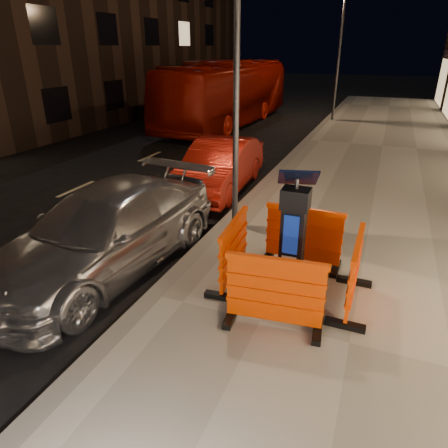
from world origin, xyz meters
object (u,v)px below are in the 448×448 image
at_px(parking_kiosk, 293,237).
at_px(barrier_bldgside, 354,273).
at_px(barrier_back, 303,237).
at_px(bus_doubledecker, 228,124).
at_px(barrier_kerbside, 234,251).
at_px(car_red, 220,190).
at_px(barrier_front, 275,293).
at_px(car_silver, 111,266).

xyz_separation_m(parking_kiosk, barrier_bldgside, (0.95, 0.00, -0.43)).
height_order(barrier_back, bus_doubledecker, bus_doubledecker).
height_order(barrier_kerbside, car_red, barrier_kerbside).
relative_size(parking_kiosk, car_red, 0.46).
xyz_separation_m(barrier_kerbside, car_red, (-2.14, 4.56, -0.69)).
relative_size(parking_kiosk, barrier_front, 1.40).
height_order(barrier_front, barrier_bldgside, same).
xyz_separation_m(barrier_kerbside, car_silver, (-2.37, -0.22, -0.69)).
xyz_separation_m(barrier_front, car_red, (-3.09, 5.51, -0.69)).
relative_size(barrier_front, barrier_back, 1.00).
xyz_separation_m(barrier_back, car_red, (-3.09, 3.61, -0.69)).
bearing_deg(bus_doubledecker, parking_kiosk, -63.23).
distance_m(barrier_front, car_red, 6.36).
xyz_separation_m(parking_kiosk, barrier_front, (0.00, -0.95, -0.43)).
xyz_separation_m(parking_kiosk, barrier_back, (0.00, 0.95, -0.43)).
height_order(car_silver, car_red, car_silver).
xyz_separation_m(barrier_back, bus_doubledecker, (-6.69, 13.43, -0.69)).
bearing_deg(barrier_kerbside, parking_kiosk, -93.53).
xyz_separation_m(barrier_back, barrier_kerbside, (-0.95, -0.95, 0.00)).
height_order(barrier_front, car_red, barrier_front).
bearing_deg(barrier_front, barrier_back, 83.47).
bearing_deg(barrier_bldgside, car_red, 42.02).
distance_m(parking_kiosk, barrier_back, 1.04).
relative_size(barrier_kerbside, car_red, 0.33).
bearing_deg(parking_kiosk, barrier_back, 88.47).
bearing_deg(barrier_bldgside, car_silver, 93.36).
height_order(parking_kiosk, bus_doubledecker, parking_kiosk).
height_order(barrier_back, car_red, barrier_back).
height_order(barrier_kerbside, car_silver, barrier_kerbside).
bearing_deg(barrier_kerbside, barrier_bldgside, -93.53).
height_order(barrier_back, car_silver, barrier_back).
relative_size(parking_kiosk, bus_doubledecker, 0.17).
distance_m(barrier_bldgside, car_red, 6.13).
bearing_deg(parking_kiosk, barrier_front, -91.53).
distance_m(barrier_kerbside, car_red, 5.08).
height_order(car_silver, bus_doubledecker, bus_doubledecker).
height_order(parking_kiosk, barrier_back, parking_kiosk).
relative_size(car_silver, car_red, 1.19).
relative_size(barrier_kerbside, bus_doubledecker, 0.12).
bearing_deg(barrier_front, bus_doubledecker, 107.03).
bearing_deg(parking_kiosk, barrier_kerbside, 178.47).
bearing_deg(car_silver, barrier_front, -6.64).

